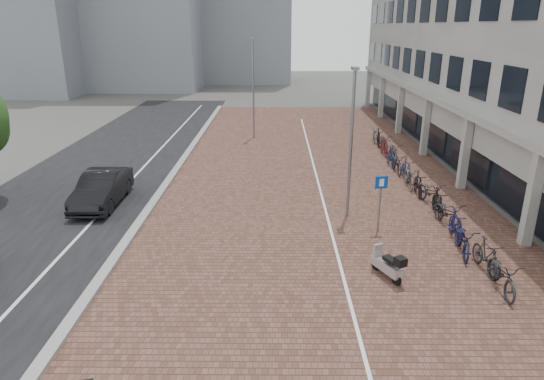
{
  "coord_description": "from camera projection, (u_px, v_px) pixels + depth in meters",
  "views": [
    {
      "loc": [
        0.15,
        -10.89,
        7.23
      ],
      "look_at": [
        0.0,
        6.0,
        1.3
      ],
      "focal_mm": 31.01,
      "sensor_mm": 36.0,
      "label": 1
    }
  ],
  "objects": [
    {
      "name": "ground",
      "position": [
        270.0,
        309.0,
        12.67
      ],
      "size": [
        140.0,
        140.0,
        0.0
      ],
      "primitive_type": "plane",
      "color": "#474442",
      "rests_on": "ground"
    },
    {
      "name": "parking_line",
      "position": [
        316.0,
        175.0,
        23.96
      ],
      "size": [
        0.1,
        30.0,
        0.0
      ],
      "primitive_type": "cube",
      "color": "white",
      "rests_on": "plaza_brick"
    },
    {
      "name": "street_asphalt",
      "position": [
        98.0,
        175.0,
        24.07
      ],
      "size": [
        8.0,
        50.0,
        0.03
      ],
      "primitive_type": "cube",
      "color": "black",
      "rests_on": "ground"
    },
    {
      "name": "lamp_near",
      "position": [
        351.0,
        146.0,
        17.86
      ],
      "size": [
        0.12,
        0.12,
        5.77
      ],
      "primitive_type": "cylinder",
      "color": "slate",
      "rests_on": "ground"
    },
    {
      "name": "office_building",
      "position": [
        518.0,
        1.0,
        24.86
      ],
      "size": [
        8.4,
        40.0,
        15.0
      ],
      "color": "#A8A8A2",
      "rests_on": "ground"
    },
    {
      "name": "scooter_front",
      "position": [
        387.0,
        264.0,
        14.09
      ],
      "size": [
        0.98,
        1.42,
        0.94
      ],
      "primitive_type": null,
      "rotation": [
        0.0,
        0.0,
        0.45
      ],
      "color": "#B4B4B9",
      "rests_on": "ground"
    },
    {
      "name": "curb",
      "position": [
        174.0,
        174.0,
        24.01
      ],
      "size": [
        0.35,
        42.0,
        0.14
      ],
      "primitive_type": "cube",
      "color": "gray",
      "rests_on": "ground"
    },
    {
      "name": "plaza_brick",
      "position": [
        312.0,
        175.0,
        23.97
      ],
      "size": [
        14.5,
        42.0,
        0.04
      ],
      "primitive_type": "cube",
      "color": "brown",
      "rests_on": "ground"
    },
    {
      "name": "lamp_far",
      "position": [
        253.0,
        90.0,
        30.84
      ],
      "size": [
        0.12,
        0.12,
        6.45
      ],
      "primitive_type": "cylinder",
      "color": "gray",
      "rests_on": "ground"
    },
    {
      "name": "car_dark",
      "position": [
        102.0,
        189.0,
        19.86
      ],
      "size": [
        1.56,
        4.32,
        1.42
      ],
      "primitive_type": "imported",
      "rotation": [
        0.0,
        0.0,
        0.01
      ],
      "color": "black",
      "rests_on": "ground"
    },
    {
      "name": "bike_row",
      "position": [
        413.0,
        176.0,
        22.07
      ],
      "size": [
        1.36,
        20.43,
        1.05
      ],
      "color": "black",
      "rests_on": "ground"
    },
    {
      "name": "parking_sign",
      "position": [
        380.0,
        196.0,
        16.91
      ],
      "size": [
        0.45,
        0.12,
        2.18
      ],
      "rotation": [
        0.0,
        0.0,
        0.14
      ],
      "color": "slate",
      "rests_on": "ground"
    },
    {
      "name": "lane_line",
      "position": [
        137.0,
        174.0,
        24.04
      ],
      "size": [
        0.12,
        44.0,
        0.0
      ],
      "primitive_type": "cube",
      "color": "white",
      "rests_on": "street_asphalt"
    }
  ]
}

